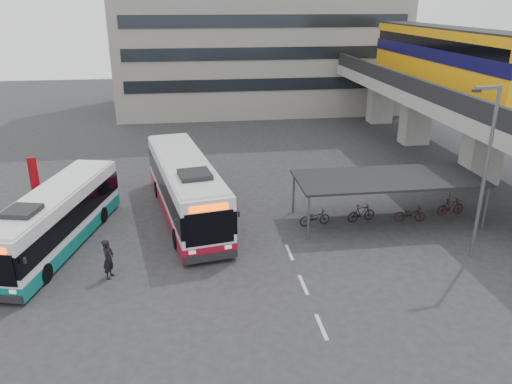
{
  "coord_description": "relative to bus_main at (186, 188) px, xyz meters",
  "views": [
    {
      "loc": [
        -2.12,
        -21.15,
        11.49
      ],
      "look_at": [
        1.31,
        3.19,
        2.0
      ],
      "focal_mm": 35.0,
      "sensor_mm": 36.0,
      "label": 1
    }
  ],
  "objects": [
    {
      "name": "pedestrian",
      "position": [
        -3.44,
        -6.41,
        -0.74
      ],
      "size": [
        0.61,
        0.77,
        1.84
      ],
      "primitive_type": "imported",
      "rotation": [
        0.0,
        0.0,
        1.29
      ],
      "color": "black",
      "rests_on": "ground"
    },
    {
      "name": "bike_shelter",
      "position": [
        10.84,
        -2.24,
        -0.02
      ],
      "size": [
        10.0,
        4.0,
        2.54
      ],
      "color": "#595B60",
      "rests_on": "ground"
    },
    {
      "name": "lamp_post",
      "position": [
        13.3,
        -6.9,
        2.99
      ],
      "size": [
        1.43,
        0.37,
        8.15
      ],
      "rotation": [
        0.0,
        0.0,
        0.15
      ],
      "color": "#595B60",
      "rests_on": "ground"
    },
    {
      "name": "bus_teal",
      "position": [
        -6.34,
        -2.95,
        -0.21
      ],
      "size": [
        4.79,
        10.79,
        3.12
      ],
      "rotation": [
        0.0,
        0.0,
        -0.25
      ],
      "color": "white",
      "rests_on": "ground"
    },
    {
      "name": "ground",
      "position": [
        2.39,
        -5.24,
        -1.66
      ],
      "size": [
        120.0,
        120.0,
        0.0
      ],
      "primitive_type": "plane",
      "color": "#28282B",
      "rests_on": "ground"
    },
    {
      "name": "viaduct",
      "position": [
        19.39,
        7.98,
        4.58
      ],
      "size": [
        8.0,
        32.0,
        9.68
      ],
      "color": "gray",
      "rests_on": "ground"
    },
    {
      "name": "road_markings",
      "position": [
        4.89,
        -8.24,
        -1.65
      ],
      "size": [
        0.15,
        7.6,
        0.01
      ],
      "color": "beige",
      "rests_on": "ground"
    },
    {
      "name": "bus_main",
      "position": [
        0.0,
        0.0,
        0.0
      ],
      "size": [
        4.64,
        12.34,
        3.57
      ],
      "rotation": [
        0.0,
        0.0,
        0.17
      ],
      "color": "white",
      "rests_on": "ground"
    },
    {
      "name": "sign_totem_north",
      "position": [
        -9.17,
        3.96,
        -0.3
      ],
      "size": [
        0.56,
        0.29,
        2.62
      ],
      "rotation": [
        0.0,
        0.0,
        0.24
      ],
      "color": "#A40A11",
      "rests_on": "ground"
    }
  ]
}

